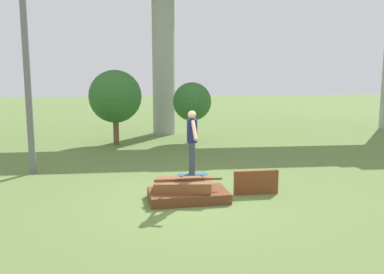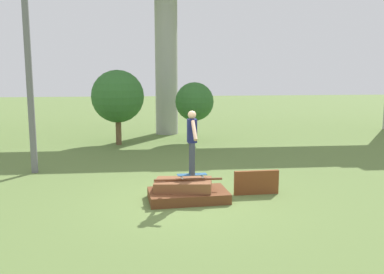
# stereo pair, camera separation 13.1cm
# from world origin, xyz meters

# --- Properties ---
(ground_plane) EXTENTS (80.00, 80.00, 0.00)m
(ground_plane) POSITION_xyz_m (0.00, 0.00, 0.00)
(ground_plane) COLOR olive
(scrap_pile) EXTENTS (2.03, 1.26, 0.56)m
(scrap_pile) POSITION_xyz_m (-0.04, 0.03, 0.22)
(scrap_pile) COLOR brown
(scrap_pile) RESTS_ON ground_plane
(scrap_plank_loose) EXTENTS (1.18, 0.15, 0.63)m
(scrap_plank_loose) POSITION_xyz_m (1.82, 0.33, 0.32)
(scrap_plank_loose) COLOR brown
(scrap_plank_loose) RESTS_ON ground_plane
(skateboard) EXTENTS (0.75, 0.27, 0.09)m
(skateboard) POSITION_xyz_m (0.10, 0.06, 0.64)
(skateboard) COLOR #23517F
(skateboard) RESTS_ON scrap_pile
(skater) EXTENTS (0.23, 1.08, 1.59)m
(skater) POSITION_xyz_m (0.10, 0.06, 1.57)
(skater) COLOR #383D4C
(skater) RESTS_ON skateboard
(utility_pole) EXTENTS (1.30, 0.20, 7.81)m
(utility_pole) POSITION_xyz_m (-4.55, 3.37, 4.03)
(utility_pole) COLOR slate
(utility_pole) RESTS_ON ground_plane
(tree_behind_left) EXTENTS (1.69, 1.69, 2.66)m
(tree_behind_left) POSITION_xyz_m (1.09, 8.35, 1.80)
(tree_behind_left) COLOR brown
(tree_behind_left) RESTS_ON ground_plane
(tree_behind_right) EXTENTS (2.23, 2.23, 3.20)m
(tree_behind_right) POSITION_xyz_m (-2.22, 8.13, 2.07)
(tree_behind_right) COLOR brown
(tree_behind_right) RESTS_ON ground_plane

